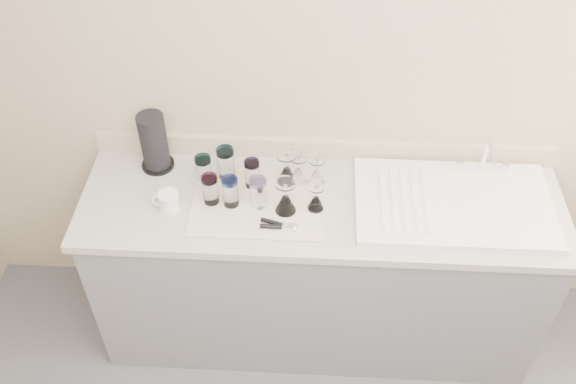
# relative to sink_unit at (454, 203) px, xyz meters

# --- Properties ---
(room_envelope) EXTENTS (3.54, 3.50, 2.52)m
(room_envelope) POSITION_rel_sink_unit_xyz_m (-0.55, -1.20, 0.64)
(room_envelope) COLOR #4C4C51
(room_envelope) RESTS_ON ground
(counter_unit) EXTENTS (2.06, 0.62, 0.90)m
(counter_unit) POSITION_rel_sink_unit_xyz_m (-0.55, -0.00, -0.47)
(counter_unit) COLOR slate
(counter_unit) RESTS_ON ground
(sink_unit) EXTENTS (0.82, 0.50, 0.22)m
(sink_unit) POSITION_rel_sink_unit_xyz_m (0.00, 0.00, 0.00)
(sink_unit) COLOR white
(sink_unit) RESTS_ON counter_unit
(dish_towel) EXTENTS (0.55, 0.42, 0.01)m
(dish_towel) POSITION_rel_sink_unit_xyz_m (-0.83, -0.02, -0.02)
(dish_towel) COLOR silver
(dish_towel) RESTS_ON counter_unit
(tumbler_teal) EXTENTS (0.07, 0.07, 0.14)m
(tumbler_teal) POSITION_rel_sink_unit_xyz_m (-1.06, 0.08, 0.06)
(tumbler_teal) COLOR white
(tumbler_teal) RESTS_ON dish_towel
(tumbler_cyan) EXTENTS (0.08, 0.08, 0.15)m
(tumbler_cyan) POSITION_rel_sink_unit_xyz_m (-0.97, 0.12, 0.07)
(tumbler_cyan) COLOR white
(tumbler_cyan) RESTS_ON dish_towel
(tumbler_purple) EXTENTS (0.07, 0.07, 0.13)m
(tumbler_purple) POSITION_rel_sink_unit_xyz_m (-0.85, 0.08, 0.06)
(tumbler_purple) COLOR white
(tumbler_purple) RESTS_ON dish_towel
(tumbler_magenta) EXTENTS (0.07, 0.07, 0.14)m
(tumbler_magenta) POSITION_rel_sink_unit_xyz_m (-1.02, -0.03, 0.06)
(tumbler_magenta) COLOR white
(tumbler_magenta) RESTS_ON dish_towel
(tumbler_blue) EXTENTS (0.07, 0.07, 0.14)m
(tumbler_blue) POSITION_rel_sink_unit_xyz_m (-0.93, -0.04, 0.06)
(tumbler_blue) COLOR white
(tumbler_blue) RESTS_ON dish_towel
(tumbler_lavender) EXTENTS (0.07, 0.07, 0.14)m
(tumbler_lavender) POSITION_rel_sink_unit_xyz_m (-0.82, -0.04, 0.06)
(tumbler_lavender) COLOR white
(tumbler_lavender) RESTS_ON dish_towel
(goblet_back_left) EXTENTS (0.09, 0.09, 0.16)m
(goblet_back_left) POSITION_rel_sink_unit_xyz_m (-0.71, 0.11, 0.04)
(goblet_back_left) COLOR white
(goblet_back_left) RESTS_ON dish_towel
(goblet_back_right) EXTENTS (0.07, 0.07, 0.13)m
(goblet_back_right) POSITION_rel_sink_unit_xyz_m (-0.58, 0.11, 0.03)
(goblet_back_right) COLOR white
(goblet_back_right) RESTS_ON dish_towel
(goblet_front_left) EXTENTS (0.09, 0.09, 0.16)m
(goblet_front_left) POSITION_rel_sink_unit_xyz_m (-0.70, -0.07, 0.04)
(goblet_front_left) COLOR white
(goblet_front_left) RESTS_ON dish_towel
(goblet_front_right) EXTENTS (0.07, 0.07, 0.12)m
(goblet_front_right) POSITION_rel_sink_unit_xyz_m (-0.58, -0.05, 0.03)
(goblet_front_right) COLOR white
(goblet_front_right) RESTS_ON dish_towel
(goblet_extra) EXTENTS (0.07, 0.07, 0.13)m
(goblet_extra) POSITION_rel_sink_unit_xyz_m (-0.66, 0.12, 0.03)
(goblet_extra) COLOR white
(goblet_extra) RESTS_ON dish_towel
(can_opener) EXTENTS (0.15, 0.07, 0.02)m
(can_opener) POSITION_rel_sink_unit_xyz_m (-0.73, -0.16, -0.00)
(can_opener) COLOR silver
(can_opener) RESTS_ON dish_towel
(white_mug) EXTENTS (0.12, 0.09, 0.09)m
(white_mug) POSITION_rel_sink_unit_xyz_m (-1.19, -0.08, 0.02)
(white_mug) COLOR white
(white_mug) RESTS_ON counter_unit
(paper_towel_roll) EXTENTS (0.15, 0.15, 0.28)m
(paper_towel_roll) POSITION_rel_sink_unit_xyz_m (-1.29, 0.19, 0.12)
(paper_towel_roll) COLOR black
(paper_towel_roll) RESTS_ON counter_unit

